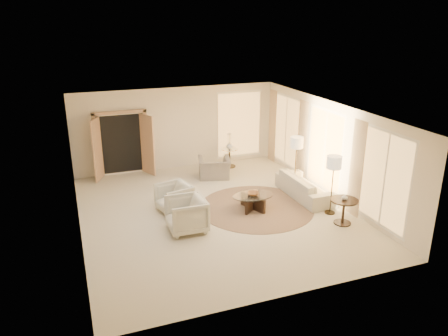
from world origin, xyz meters
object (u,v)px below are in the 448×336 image
object	(u,v)px
sofa	(305,186)
armchair_left	(174,197)
accent_chair	(214,165)
floor_lamp_near	(297,145)
side_vase	(229,146)
armchair_right	(186,213)
end_table	(344,207)
coffee_table	(253,200)
floor_lamp_far	(334,165)
end_vase	(345,197)
bowl	(253,194)
side_table	(229,156)

from	to	relation	value
sofa	armchair_left	distance (m)	3.88
accent_chair	floor_lamp_near	size ratio (longest dim) A/B	0.63
accent_chair	side_vase	world-z (taller)	side_vase
armchair_right	end_table	world-z (taller)	armchair_right
coffee_table	floor_lamp_far	distance (m)	2.37
armchair_right	accent_chair	size ratio (longest dim) A/B	0.92
coffee_table	end_table	world-z (taller)	end_table
sofa	end_vase	distance (m)	1.93
bowl	end_vase	bearing A→B (deg)	-41.19
side_vase	armchair_left	bearing A→B (deg)	-133.02
armchair_right	side_table	xyz separation A→B (m)	(2.72, 4.13, -0.07)
armchair_right	side_vase	bearing A→B (deg)	147.41
armchair_left	accent_chair	size ratio (longest dim) A/B	0.83
side_vase	coffee_table	bearing A→B (deg)	-100.75
end_table	bowl	xyz separation A→B (m)	(-1.82, 1.59, 0.01)
floor_lamp_near	bowl	xyz separation A→B (m)	(-1.86, -1.02, -0.92)
armchair_right	floor_lamp_near	size ratio (longest dim) A/B	0.58
sofa	accent_chair	bearing A→B (deg)	38.63
armchair_right	end_table	xyz separation A→B (m)	(3.86, -1.03, -0.02)
floor_lamp_far	bowl	world-z (taller)	floor_lamp_far
armchair_left	coffee_table	world-z (taller)	armchair_left
floor_lamp_near	floor_lamp_far	bearing A→B (deg)	-90.00
floor_lamp_near	end_vase	distance (m)	2.69
floor_lamp_far	bowl	bearing A→B (deg)	153.08
bowl	side_vase	world-z (taller)	side_vase
armchair_right	end_vase	world-z (taller)	armchair_right
armchair_right	side_table	size ratio (longest dim) A/B	1.42
end_vase	side_vase	xyz separation A→B (m)	(-1.14, 5.16, 0.04)
end_table	bowl	size ratio (longest dim) A/B	2.24
sofa	armchair_right	bearing A→B (deg)	101.88
armchair_left	end_vase	world-z (taller)	armchair_left
end_table	floor_lamp_near	bearing A→B (deg)	88.98
armchair_left	floor_lamp_near	xyz separation A→B (m)	(3.92, 0.38, 0.96)
floor_lamp_far	accent_chair	bearing A→B (deg)	119.15
accent_chair	sofa	bearing A→B (deg)	144.23
end_vase	armchair_right	bearing A→B (deg)	165.12
accent_chair	side_table	size ratio (longest dim) A/B	1.55
accent_chair	side_vase	distance (m)	1.25
floor_lamp_far	bowl	xyz separation A→B (m)	(-1.86, 0.95, -0.91)
armchair_right	sofa	bearing A→B (deg)	103.26
armchair_left	side_table	xyz separation A→B (m)	(2.73, 2.92, -0.03)
accent_chair	bowl	xyz separation A→B (m)	(0.18, -2.72, 0.02)
accent_chair	end_vase	xyz separation A→B (m)	(2.00, -4.31, 0.29)
side_vase	bowl	bearing A→B (deg)	-100.75
coffee_table	floor_lamp_near	distance (m)	2.40
end_table	floor_lamp_near	xyz separation A→B (m)	(0.05, 2.61, 0.93)
side_table	bowl	bearing A→B (deg)	-100.75
accent_chair	side_vase	bearing A→B (deg)	-120.52
side_table	side_vase	world-z (taller)	side_vase
armchair_left	floor_lamp_near	size ratio (longest dim) A/B	0.52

